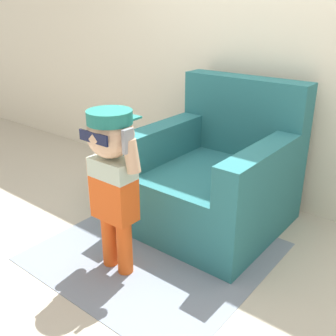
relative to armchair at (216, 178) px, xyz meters
The scene contains 6 objects.
ground_plane 0.48m from the armchair, 67.85° to the right, with size 10.00×10.00×0.00m, color #BCB29E.
wall_back 1.12m from the armchair, 78.24° to the left, with size 10.00×0.05×2.60m.
armchair is the anchor object (origin of this frame).
person_child 0.95m from the armchair, 99.82° to the right, with size 0.42×0.31×1.02m.
side_table 0.81m from the armchair, 169.10° to the right, with size 0.43×0.43×0.46m.
rug 0.70m from the armchair, 97.11° to the right, with size 1.40×1.34×0.01m.
Camera 1 is at (1.26, -1.99, 1.54)m, focal length 42.00 mm.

